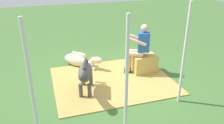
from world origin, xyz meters
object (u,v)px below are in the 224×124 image
at_px(pony_lying, 80,60).
at_px(tent_pole_right, 32,89).
at_px(person_seated, 139,46).
at_px(hay_bale, 144,64).
at_px(tent_pole_left, 184,55).
at_px(pony_standing, 85,74).
at_px(tent_pole_mid, 126,82).

distance_m(pony_lying, tent_pole_right, 3.40).
height_order(person_seated, tent_pole_right, tent_pole_right).
distance_m(hay_bale, tent_pole_left, 1.81).
relative_size(hay_bale, tent_pole_right, 0.29).
height_order(pony_standing, tent_pole_right, tent_pole_right).
height_order(person_seated, pony_lying, person_seated).
bearing_deg(tent_pole_mid, hay_bale, -121.81).
relative_size(hay_bale, person_seated, 0.47).
distance_m(tent_pole_right, tent_pole_mid, 1.48).
relative_size(person_seated, tent_pole_left, 0.62).
relative_size(tent_pole_right, tent_pole_mid, 1.00).
xyz_separation_m(person_seated, tent_pole_left, (-0.28, 1.64, 0.34)).
bearing_deg(pony_standing, tent_pole_left, 153.42).
distance_m(person_seated, tent_pole_mid, 2.70).
xyz_separation_m(hay_bale, person_seated, (0.16, -0.04, 0.52)).
bearing_deg(person_seated, pony_lying, -31.24).
bearing_deg(hay_bale, tent_pole_left, 94.24).
bearing_deg(person_seated, tent_pole_left, 99.57).
distance_m(hay_bale, pony_standing, 1.92).
height_order(tent_pole_left, tent_pole_right, same).
bearing_deg(person_seated, tent_pole_mid, 61.57).
relative_size(pony_standing, tent_pole_left, 0.59).
height_order(hay_bale, tent_pole_mid, tent_pole_mid).
bearing_deg(tent_pole_left, tent_pole_right, 9.13).
xyz_separation_m(pony_standing, pony_lying, (-0.14, -1.59, -0.33)).
distance_m(hay_bale, tent_pole_right, 3.66).
relative_size(tent_pole_left, tent_pole_right, 1.00).
relative_size(hay_bale, tent_pole_left, 0.29).
relative_size(hay_bale, pony_lying, 0.56).
height_order(pony_lying, tent_pole_left, tent_pole_left).
distance_m(hay_bale, tent_pole_mid, 2.85).
bearing_deg(tent_pole_left, tent_pole_mid, 24.83).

